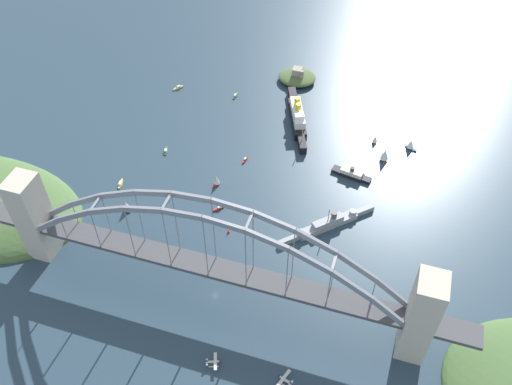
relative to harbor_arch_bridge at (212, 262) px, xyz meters
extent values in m
plane|color=#283D4C|center=(0.00, 0.00, -31.58)|extent=(1400.00, 1400.00, 0.00)
cube|color=beige|center=(-112.14, 0.00, -1.10)|extent=(14.58, 17.84, 60.96)
cube|color=beige|center=(112.14, 0.00, -1.10)|extent=(14.58, 17.84, 60.96)
cube|color=#47474C|center=(0.00, 0.00, -4.93)|extent=(209.70, 13.55, 2.40)
cube|color=#47474C|center=(-131.42, 0.00, -4.93)|extent=(24.00, 13.55, 2.40)
cube|color=#47474C|center=(131.42, 0.00, -4.93)|extent=(24.00, 13.55, 2.40)
cube|color=gray|center=(-97.64, -6.10, 3.63)|extent=(23.68, 1.80, 19.64)
cube|color=gray|center=(-75.94, -6.10, 18.85)|extent=(23.37, 1.80, 16.05)
cube|color=gray|center=(-54.25, -6.10, 30.27)|extent=(22.98, 1.80, 12.44)
cube|color=gray|center=(-32.55, -6.10, 37.88)|extent=(22.51, 1.80, 8.80)
cube|color=gray|center=(-10.85, -6.10, 41.68)|extent=(21.98, 1.80, 5.09)
cube|color=gray|center=(10.85, -6.10, 41.68)|extent=(21.98, 1.80, 5.09)
cube|color=gray|center=(32.55, -6.10, 37.88)|extent=(22.51, 1.80, 8.80)
cube|color=gray|center=(54.25, -6.10, 30.27)|extent=(22.98, 1.80, 12.44)
cube|color=gray|center=(75.94, -6.10, 18.85)|extent=(23.37, 1.80, 16.05)
cube|color=gray|center=(97.64, -6.10, 3.63)|extent=(23.68, 1.80, 19.64)
cube|color=gray|center=(-97.64, 6.10, 3.63)|extent=(23.68, 1.80, 19.64)
cube|color=gray|center=(-75.94, 6.10, 18.85)|extent=(23.37, 1.80, 16.05)
cube|color=gray|center=(-54.25, 6.10, 30.27)|extent=(22.98, 1.80, 12.44)
cube|color=gray|center=(-32.55, 6.10, 37.88)|extent=(22.51, 1.80, 8.80)
cube|color=gray|center=(-10.85, 6.10, 41.68)|extent=(21.98, 1.80, 5.09)
cube|color=gray|center=(10.85, 6.10, 41.68)|extent=(21.98, 1.80, 5.09)
cube|color=gray|center=(32.55, 6.10, 37.88)|extent=(22.51, 1.80, 8.80)
cube|color=gray|center=(54.25, 6.10, 30.27)|extent=(22.98, 1.80, 12.44)
cube|color=gray|center=(75.94, 6.10, 18.85)|extent=(23.37, 1.80, 16.05)
cube|color=gray|center=(97.64, 6.10, 3.63)|extent=(23.68, 1.80, 19.64)
cube|color=gray|center=(-108.49, 0.00, -4.93)|extent=(1.40, 12.19, 1.40)
cube|color=gray|center=(-65.10, 0.00, 25.51)|extent=(1.40, 12.19, 1.40)
cube|color=gray|center=(-21.70, 0.00, 40.73)|extent=(1.40, 12.19, 1.40)
cube|color=gray|center=(21.70, 0.00, 40.73)|extent=(1.40, 12.19, 1.40)
cube|color=gray|center=(65.10, 0.00, 25.51)|extent=(1.40, 12.19, 1.40)
cube|color=gray|center=(108.49, 0.00, -4.93)|extent=(1.40, 12.19, 1.40)
cylinder|color=gray|center=(-86.79, -6.10, 4.23)|extent=(0.56, 0.56, 15.92)
cylinder|color=gray|center=(-86.79, 6.10, 4.23)|extent=(0.56, 0.56, 15.92)
cylinder|color=gray|center=(-65.10, -6.10, 10.89)|extent=(0.56, 0.56, 29.24)
cylinder|color=gray|center=(-65.10, 6.10, 10.89)|extent=(0.56, 0.56, 29.24)
cylinder|color=gray|center=(-43.40, -6.10, 15.65)|extent=(0.56, 0.56, 38.75)
cylinder|color=gray|center=(-43.40, 6.10, 15.65)|extent=(0.56, 0.56, 38.75)
cylinder|color=gray|center=(-21.70, -6.10, 18.50)|extent=(0.56, 0.56, 44.46)
cylinder|color=gray|center=(-21.70, 6.10, 18.50)|extent=(0.56, 0.56, 44.46)
cylinder|color=gray|center=(0.00, -6.10, 19.45)|extent=(0.56, 0.56, 46.36)
cylinder|color=gray|center=(0.00, 6.10, 19.45)|extent=(0.56, 0.56, 46.36)
cylinder|color=gray|center=(21.70, -6.10, 18.50)|extent=(0.56, 0.56, 44.46)
cylinder|color=gray|center=(21.70, 6.10, 18.50)|extent=(0.56, 0.56, 44.46)
cylinder|color=gray|center=(43.40, -6.10, 15.65)|extent=(0.56, 0.56, 38.75)
cylinder|color=gray|center=(43.40, 6.10, 15.65)|extent=(0.56, 0.56, 38.75)
cylinder|color=gray|center=(65.10, -6.10, 10.89)|extent=(0.56, 0.56, 29.24)
cylinder|color=gray|center=(65.10, 6.10, 10.89)|extent=(0.56, 0.56, 29.24)
cylinder|color=gray|center=(86.79, -6.10, 4.23)|extent=(0.56, 0.56, 15.92)
cylinder|color=gray|center=(86.79, 6.10, 4.23)|extent=(0.56, 0.56, 15.92)
cube|color=black|center=(4.95, 171.89, -28.48)|extent=(25.84, 47.09, 6.20)
cube|color=black|center=(16.35, 142.78, -28.48)|extent=(10.51, 16.44, 6.20)
cube|color=black|center=(-6.45, 201.00, -28.48)|extent=(11.47, 16.81, 6.20)
cube|color=white|center=(4.95, 171.89, -22.49)|extent=(20.25, 35.66, 5.78)
cube|color=white|center=(8.47, 162.88, -18.00)|extent=(9.37, 9.77, 3.20)
cylinder|color=yellow|center=(5.59, 170.25, -16.30)|extent=(4.22, 4.22, 6.60)
cylinder|color=yellow|center=(2.70, 177.62, -16.30)|extent=(4.22, 4.22, 6.60)
cylinder|color=tan|center=(15.64, 144.60, -20.38)|extent=(0.50, 0.50, 10.00)
cube|color=gray|center=(51.39, 71.36, -29.70)|extent=(35.42, 34.65, 3.75)
cube|color=gray|center=(30.91, 51.49, -29.70)|extent=(12.35, 12.11, 3.75)
cube|color=gray|center=(71.87, 91.23, -29.70)|extent=(12.78, 12.55, 3.75)
cube|color=gray|center=(51.39, 71.36, -26.12)|extent=(19.12, 18.78, 3.42)
cylinder|color=gray|center=(37.31, 57.70, -26.73)|extent=(4.72, 4.72, 2.20)
cylinder|color=gray|center=(65.47, 85.02, -26.73)|extent=(4.72, 4.72, 2.20)
cylinder|color=gray|center=(51.39, 71.36, -19.41)|extent=(0.60, 0.60, 10.00)
cylinder|color=#4C4C51|center=(54.46, 74.34, -22.21)|extent=(3.71, 3.71, 4.40)
cube|color=black|center=(57.53, 123.46, -30.36)|extent=(18.31, 10.57, 2.45)
cube|color=black|center=(68.79, 121.27, -30.36)|extent=(6.62, 6.19, 2.45)
cube|color=black|center=(46.27, 125.65, -30.36)|extent=(6.82, 7.21, 2.45)
cube|color=beige|center=(57.53, 123.46, -27.58)|extent=(16.69, 9.20, 3.10)
cylinder|color=black|center=(57.53, 123.46, -24.84)|extent=(2.97, 2.97, 2.40)
ellipsoid|color=#4C6038|center=(-9.45, 227.20, -28.11)|extent=(32.34, 28.98, 6.94)
cube|color=#9E937F|center=(-9.45, 227.20, -22.64)|extent=(8.00, 8.00, 6.78)
cylinder|color=gray|center=(-4.95, 223.70, -22.30)|extent=(3.60, 3.60, 7.46)
cylinder|color=#B7B7B2|center=(52.69, -40.98, -31.13)|extent=(5.14, 2.57, 0.90)
cylinder|color=#B7B7B2|center=(53.78, -37.92, -31.13)|extent=(5.14, 2.57, 0.90)
cylinder|color=black|center=(52.69, -40.98, -30.07)|extent=(0.14, 0.14, 1.22)
cylinder|color=black|center=(53.78, -37.92, -30.07)|extent=(0.14, 0.14, 1.22)
ellipsoid|color=beige|center=(53.23, -39.45, -28.87)|extent=(7.82, 3.76, 1.19)
cylinder|color=black|center=(49.89, -38.26, -28.87)|extent=(1.13, 1.33, 1.13)
cube|color=beige|center=(52.30, -39.12, -28.36)|extent=(5.57, 11.73, 0.20)
cube|color=beige|center=(56.50, -40.61, -28.75)|extent=(2.55, 4.61, 0.12)
cube|color=black|center=(56.50, -40.61, -27.52)|extent=(1.08, 0.48, 1.50)
cylinder|color=#B7B7B2|center=(14.18, -39.69, -31.13)|extent=(5.39, 2.76, 0.90)
cylinder|color=#B7B7B2|center=(15.24, -42.49, -31.13)|extent=(5.39, 2.76, 0.90)
cylinder|color=black|center=(14.18, -39.69, -30.06)|extent=(0.14, 0.14, 1.25)
cylinder|color=black|center=(15.24, -42.49, -30.06)|extent=(0.14, 0.14, 1.25)
ellipsoid|color=beige|center=(14.71, -41.09, -28.81)|extent=(7.90, 3.98, 1.23)
cylinder|color=black|center=(18.07, -39.82, -28.81)|extent=(1.16, 1.38, 1.17)
cube|color=beige|center=(15.64, -40.73, -28.29)|extent=(5.14, 10.00, 0.20)
cube|color=beige|center=(11.42, -42.33, -28.69)|extent=(2.38, 3.96, 0.12)
cube|color=black|center=(11.42, -42.33, -27.45)|extent=(1.07, 0.50, 1.50)
cube|color=#234C8C|center=(94.93, 165.79, -31.04)|extent=(6.21, 4.79, 1.09)
cube|color=#234C8C|center=(98.32, 164.14, -31.04)|extent=(2.20, 1.87, 1.09)
cube|color=#234C8C|center=(91.54, 167.44, -31.04)|extent=(2.30, 2.07, 1.09)
cylinder|color=tan|center=(95.35, 165.58, -26.48)|extent=(0.16, 0.16, 8.03)
cone|color=white|center=(93.87, 166.31, -26.88)|extent=(6.93, 6.93, 6.43)
cube|color=#2D6B3D|center=(-79.67, 108.09, -31.15)|extent=(3.89, 6.11, 0.85)
cube|color=#2D6B3D|center=(-80.86, 111.70, -31.15)|extent=(1.75, 2.19, 0.85)
cube|color=#2D6B3D|center=(-78.48, 104.48, -31.15)|extent=(1.98, 2.26, 0.85)
cube|color=beige|center=(-79.45, 107.42, -30.04)|extent=(2.58, 3.26, 1.37)
cube|color=brown|center=(76.85, 148.84, -31.06)|extent=(4.38, 6.78, 1.04)
cube|color=brown|center=(75.80, 152.87, -31.06)|extent=(1.79, 2.35, 1.04)
cube|color=brown|center=(77.91, 144.80, -31.06)|extent=(2.04, 2.41, 1.04)
cylinder|color=tan|center=(76.72, 149.34, -25.46)|extent=(0.16, 0.16, 10.15)
cone|color=white|center=(77.18, 147.58, -25.97)|extent=(6.99, 6.99, 8.12)
cube|color=#B2231E|center=(-19.99, 115.81, -30.96)|extent=(2.20, 4.53, 1.24)
cube|color=#B2231E|center=(-20.36, 112.94, -30.96)|extent=(1.09, 1.55, 1.24)
cube|color=#B2231E|center=(-19.63, 118.69, -30.96)|extent=(1.28, 1.58, 1.24)
cube|color=beige|center=(-19.93, 116.35, -29.85)|extent=(1.60, 2.33, 0.99)
cube|color=#2D6B3D|center=(-52.68, 189.78, -31.09)|extent=(2.48, 5.81, 0.98)
cube|color=#2D6B3D|center=(-52.48, 193.58, -31.09)|extent=(1.30, 1.96, 0.98)
cube|color=#2D6B3D|center=(-52.88, 185.98, -31.09)|extent=(1.54, 1.98, 0.98)
cube|color=beige|center=(-52.71, 189.07, -29.98)|extent=(1.89, 2.94, 1.25)
cube|color=gold|center=(-95.66, 66.25, -31.10)|extent=(3.65, 6.20, 0.97)
cube|color=gold|center=(-96.55, 70.02, -31.10)|extent=(1.72, 2.19, 0.97)
cube|color=gold|center=(-94.77, 62.48, -31.10)|extent=(1.97, 2.25, 0.97)
cube|color=beige|center=(-95.49, 65.54, -30.13)|extent=(2.52, 3.27, 0.97)
cube|color=black|center=(-80.59, 46.04, -31.23)|extent=(5.69, 5.43, 0.70)
cube|color=black|center=(-83.36, 48.51, -31.23)|extent=(2.07, 2.01, 0.70)
cube|color=black|center=(-77.82, 43.57, -31.23)|extent=(2.21, 2.16, 0.70)
cylinder|color=tan|center=(-80.94, 46.35, -26.46)|extent=(0.16, 0.16, 8.84)
cone|color=white|center=(-79.72, 45.27, -26.90)|extent=(7.21, 7.21, 7.08)
cube|color=brown|center=(67.65, 164.53, -31.16)|extent=(1.66, 4.09, 0.85)
cube|color=brown|center=(67.76, 161.84, -31.16)|extent=(0.73, 1.37, 0.85)
cube|color=brown|center=(67.55, 167.22, -31.16)|extent=(0.86, 1.38, 0.85)
cylinder|color=tan|center=(67.67, 164.20, -27.85)|extent=(0.16, 0.16, 5.78)
cone|color=white|center=(67.62, 165.37, -28.14)|extent=(3.84, 3.84, 4.62)
cube|color=gold|center=(-102.90, 185.32, -30.97)|extent=(5.25, 6.02, 1.21)
cube|color=gold|center=(-105.10, 182.24, -30.97)|extent=(2.17, 2.31, 1.21)
cube|color=gold|center=(-100.70, 188.40, -30.97)|extent=(2.39, 2.46, 1.21)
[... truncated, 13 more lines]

